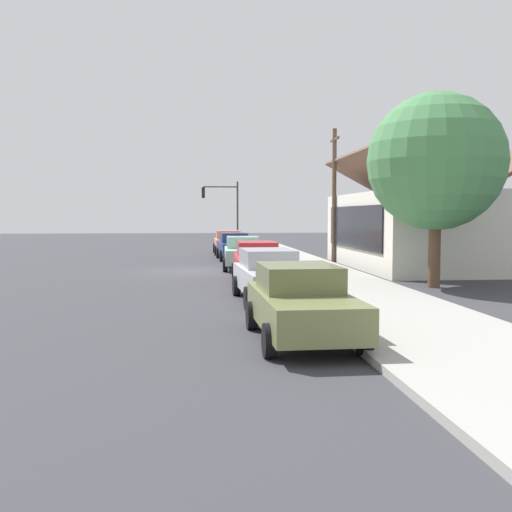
{
  "coord_description": "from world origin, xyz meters",
  "views": [
    {
      "loc": [
        28.34,
        0.41,
        2.67
      ],
      "look_at": [
        1.73,
        3.09,
        0.83
      ],
      "focal_mm": 41.98,
      "sensor_mm": 36.0,
      "label": 1
    }
  ],
  "objects_px": {
    "car_coral": "(228,242)",
    "traffic_light_main": "(224,204)",
    "car_seafoam": "(243,252)",
    "car_silver": "(269,275)",
    "car_navy": "(234,246)",
    "fire_hydrant_red": "(273,259)",
    "car_olive": "(301,302)",
    "shade_tree": "(436,162)",
    "utility_pole_wooden": "(334,193)",
    "car_cherry": "(257,261)"
  },
  "relations": [
    {
      "from": "car_olive",
      "to": "utility_pole_wooden",
      "type": "xyz_separation_m",
      "value": [
        -20.79,
        5.57,
        3.11
      ]
    },
    {
      "from": "car_coral",
      "to": "shade_tree",
      "type": "relative_size",
      "value": 0.69
    },
    {
      "from": "shade_tree",
      "to": "traffic_light_main",
      "type": "height_order",
      "value": "shade_tree"
    },
    {
      "from": "car_coral",
      "to": "shade_tree",
      "type": "height_order",
      "value": "shade_tree"
    },
    {
      "from": "car_coral",
      "to": "car_silver",
      "type": "distance_m",
      "value": 22.76
    },
    {
      "from": "traffic_light_main",
      "to": "utility_pole_wooden",
      "type": "bearing_deg",
      "value": 24.45
    },
    {
      "from": "car_silver",
      "to": "shade_tree",
      "type": "relative_size",
      "value": 0.69
    },
    {
      "from": "car_coral",
      "to": "car_navy",
      "type": "relative_size",
      "value": 1.08
    },
    {
      "from": "car_silver",
      "to": "car_navy",
      "type": "bearing_deg",
      "value": 177.24
    },
    {
      "from": "car_olive",
      "to": "traffic_light_main",
      "type": "relative_size",
      "value": 0.88
    },
    {
      "from": "car_coral",
      "to": "shade_tree",
      "type": "distance_m",
      "value": 21.3
    },
    {
      "from": "car_coral",
      "to": "car_cherry",
      "type": "height_order",
      "value": "same"
    },
    {
      "from": "car_cherry",
      "to": "traffic_light_main",
      "type": "relative_size",
      "value": 0.94
    },
    {
      "from": "car_navy",
      "to": "car_olive",
      "type": "xyz_separation_m",
      "value": [
        23.17,
        -0.05,
        0.0
      ]
    },
    {
      "from": "shade_tree",
      "to": "traffic_light_main",
      "type": "bearing_deg",
      "value": -165.02
    },
    {
      "from": "car_coral",
      "to": "car_cherry",
      "type": "bearing_deg",
      "value": 0.67
    },
    {
      "from": "fire_hydrant_red",
      "to": "car_olive",
      "type": "bearing_deg",
      "value": -5.36
    },
    {
      "from": "car_coral",
      "to": "traffic_light_main",
      "type": "height_order",
      "value": "traffic_light_main"
    },
    {
      "from": "car_cherry",
      "to": "traffic_light_main",
      "type": "bearing_deg",
      "value": -177.42
    },
    {
      "from": "car_cherry",
      "to": "traffic_light_main",
      "type": "height_order",
      "value": "traffic_light_main"
    },
    {
      "from": "car_seafoam",
      "to": "fire_hydrant_red",
      "type": "bearing_deg",
      "value": 82.61
    },
    {
      "from": "utility_pole_wooden",
      "to": "fire_hydrant_red",
      "type": "relative_size",
      "value": 10.56
    },
    {
      "from": "car_cherry",
      "to": "car_seafoam",
      "type": "bearing_deg",
      "value": -176.9
    },
    {
      "from": "car_coral",
      "to": "car_olive",
      "type": "relative_size",
      "value": 1.06
    },
    {
      "from": "car_seafoam",
      "to": "utility_pole_wooden",
      "type": "relative_size",
      "value": 0.62
    },
    {
      "from": "car_coral",
      "to": "car_seafoam",
      "type": "relative_size",
      "value": 1.05
    },
    {
      "from": "car_coral",
      "to": "car_seafoam",
      "type": "xyz_separation_m",
      "value": [
        11.65,
        0.09,
        -0.0
      ]
    },
    {
      "from": "car_seafoam",
      "to": "car_silver",
      "type": "xyz_separation_m",
      "value": [
        11.11,
        -0.05,
        0.0
      ]
    },
    {
      "from": "car_cherry",
      "to": "car_olive",
      "type": "relative_size",
      "value": 1.07
    },
    {
      "from": "traffic_light_main",
      "to": "utility_pole_wooden",
      "type": "xyz_separation_m",
      "value": [
        12.45,
        5.66,
        0.44
      ]
    },
    {
      "from": "shade_tree",
      "to": "car_olive",
      "type": "bearing_deg",
      "value": -36.88
    },
    {
      "from": "car_seafoam",
      "to": "car_silver",
      "type": "bearing_deg",
      "value": 2.01
    },
    {
      "from": "traffic_light_main",
      "to": "fire_hydrant_red",
      "type": "height_order",
      "value": "traffic_light_main"
    },
    {
      "from": "car_seafoam",
      "to": "fire_hydrant_red",
      "type": "relative_size",
      "value": 6.52
    },
    {
      "from": "car_navy",
      "to": "car_silver",
      "type": "height_order",
      "value": "same"
    },
    {
      "from": "car_seafoam",
      "to": "traffic_light_main",
      "type": "bearing_deg",
      "value": -177.08
    },
    {
      "from": "car_olive",
      "to": "fire_hydrant_red",
      "type": "xyz_separation_m",
      "value": [
        -16.68,
        1.57,
        -0.32
      ]
    },
    {
      "from": "car_coral",
      "to": "car_olive",
      "type": "bearing_deg",
      "value": -0.06
    },
    {
      "from": "car_silver",
      "to": "utility_pole_wooden",
      "type": "distance_m",
      "value": 16.26
    },
    {
      "from": "shade_tree",
      "to": "traffic_light_main",
      "type": "relative_size",
      "value": 1.36
    },
    {
      "from": "car_coral",
      "to": "traffic_light_main",
      "type": "distance_m",
      "value": 5.37
    },
    {
      "from": "car_olive",
      "to": "fire_hydrant_red",
      "type": "relative_size",
      "value": 6.46
    },
    {
      "from": "car_navy",
      "to": "car_cherry",
      "type": "relative_size",
      "value": 0.92
    },
    {
      "from": "car_navy",
      "to": "shade_tree",
      "type": "bearing_deg",
      "value": 21.9
    },
    {
      "from": "car_cherry",
      "to": "car_silver",
      "type": "distance_m",
      "value": 5.42
    },
    {
      "from": "car_navy",
      "to": "car_silver",
      "type": "bearing_deg",
      "value": -2.04
    },
    {
      "from": "car_navy",
      "to": "fire_hydrant_red",
      "type": "relative_size",
      "value": 6.34
    },
    {
      "from": "car_cherry",
      "to": "shade_tree",
      "type": "bearing_deg",
      "value": 69.23
    },
    {
      "from": "car_cherry",
      "to": "utility_pole_wooden",
      "type": "bearing_deg",
      "value": 152.53
    },
    {
      "from": "car_olive",
      "to": "traffic_light_main",
      "type": "distance_m",
      "value": 33.35
    }
  ]
}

